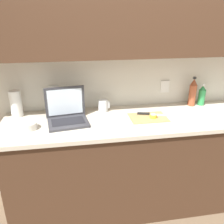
{
  "coord_description": "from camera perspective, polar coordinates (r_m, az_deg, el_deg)",
  "views": [
    {
      "loc": [
        -0.66,
        -1.84,
        1.74
      ],
      "look_at": [
        -0.35,
        -0.01,
        0.99
      ],
      "focal_mm": 38.0,
      "sensor_mm": 36.0,
      "label": 1
    }
  ],
  "objects": [
    {
      "name": "bowl_white",
      "position": [
        1.98,
        -19.43,
        -3.17
      ],
      "size": [
        0.13,
        0.13,
        0.06
      ],
      "color": "beige",
      "rests_on": "counter_unit"
    },
    {
      "name": "measuring_cup",
      "position": [
        2.2,
        -2.18,
        1.54
      ],
      "size": [
        0.11,
        0.09,
        0.11
      ],
      "color": "silver",
      "rests_on": "counter_unit"
    },
    {
      "name": "paper_towel_roll",
      "position": [
        2.24,
        -22.11,
        1.88
      ],
      "size": [
        0.1,
        0.1,
        0.24
      ],
      "color": "white",
      "rests_on": "counter_unit"
    },
    {
      "name": "bottle_green_soda",
      "position": [
        2.52,
        20.8,
        3.74
      ],
      "size": [
        0.07,
        0.07,
        0.22
      ],
      "color": "#2D934C",
      "rests_on": "counter_unit"
    },
    {
      "name": "counter_unit",
      "position": [
        2.34,
        9.14,
        -11.28
      ],
      "size": [
        2.57,
        0.65,
        0.91
      ],
      "color": "#472D1E",
      "rests_on": "ground_plane"
    },
    {
      "name": "lemon_half_cut",
      "position": [
        2.09,
        9.88,
        -0.97
      ],
      "size": [
        0.06,
        0.06,
        0.03
      ],
      "color": "yellow",
      "rests_on": "cutting_board"
    },
    {
      "name": "knife",
      "position": [
        2.15,
        8.39,
        -0.42
      ],
      "size": [
        0.26,
        0.09,
        0.02
      ],
      "rotation": [
        0.0,
        0.0,
        -0.25
      ],
      "color": "silver",
      "rests_on": "cutting_board"
    },
    {
      "name": "ground_plane",
      "position": [
        2.62,
        8.03,
        -19.92
      ],
      "size": [
        12.0,
        12.0,
        0.0
      ],
      "primitive_type": "plane",
      "color": "brown",
      "rests_on": "ground"
    },
    {
      "name": "cutting_board",
      "position": [
        2.1,
        8.7,
        -1.32
      ],
      "size": [
        0.32,
        0.23,
        0.01
      ],
      "primitive_type": "cube",
      "color": "tan",
      "rests_on": "counter_unit"
    },
    {
      "name": "bottle_oil_tall",
      "position": [
        2.46,
        18.84,
        4.45
      ],
      "size": [
        0.07,
        0.07,
        0.29
      ],
      "color": "#A34C2D",
      "rests_on": "counter_unit"
    },
    {
      "name": "wall_back",
      "position": [
        2.2,
        8.25,
        17.11
      ],
      "size": [
        5.2,
        0.38,
        2.6
      ],
      "color": "silver",
      "rests_on": "ground_plane"
    },
    {
      "name": "laptop",
      "position": [
        2.03,
        -10.8,
        -0.45
      ],
      "size": [
        0.36,
        0.31,
        0.28
      ],
      "rotation": [
        0.0,
        0.0,
        0.13
      ],
      "color": "#333338",
      "rests_on": "counter_unit"
    }
  ]
}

